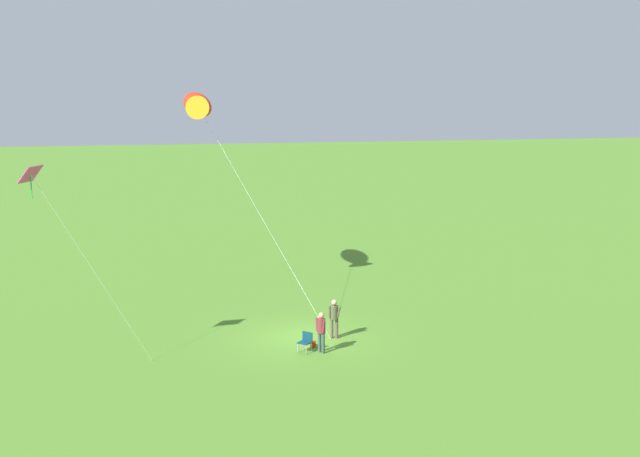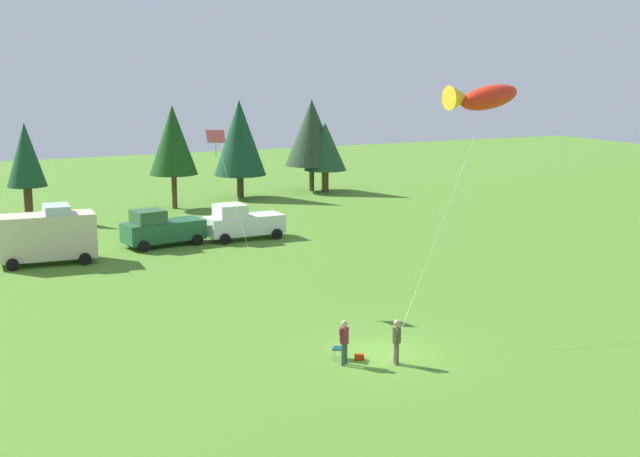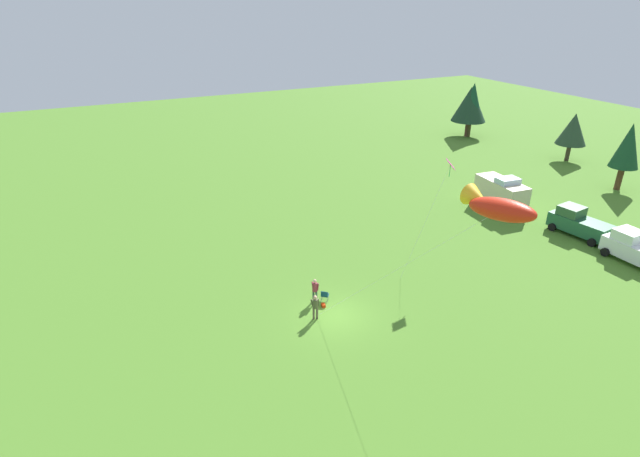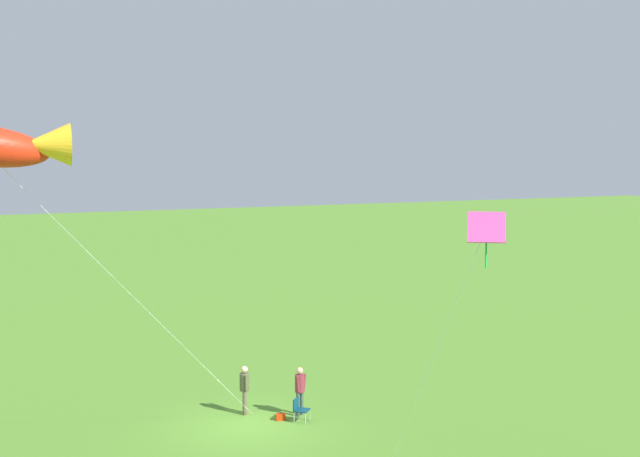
# 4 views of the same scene
# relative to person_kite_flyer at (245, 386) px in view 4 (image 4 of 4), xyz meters

# --- Properties ---
(ground_plane) EXTENTS (160.00, 160.00, 0.00)m
(ground_plane) POSITION_rel_person_kite_flyer_xyz_m (0.23, 1.29, -1.02)
(ground_plane) COLOR #4C7E27
(person_kite_flyer) EXTENTS (0.42, 0.56, 1.74)m
(person_kite_flyer) POSITION_rel_person_kite_flyer_xyz_m (0.00, 0.00, 0.00)
(person_kite_flyer) COLOR brown
(person_kite_flyer) RESTS_ON ground
(folding_chair) EXTENTS (0.68, 0.68, 0.82)m
(folding_chair) POSITION_rel_person_kite_flyer_xyz_m (-1.57, 1.44, -0.53)
(folding_chair) COLOR #0D3848
(folding_chair) RESTS_ON ground
(person_spectator) EXTENTS (0.53, 0.48, 1.74)m
(person_spectator) POSITION_rel_person_kite_flyer_xyz_m (-1.79, 0.82, 0.00)
(person_spectator) COLOR #364E42
(person_spectator) RESTS_ON ground
(backpack_on_grass) EXTENTS (0.35, 0.27, 0.22)m
(backpack_on_grass) POSITION_rel_person_kite_flyer_xyz_m (-1.00, 1.06, -0.91)
(backpack_on_grass) COLOR red
(backpack_on_grass) RESTS_ON ground
(kite_diamond_rainbow) EXTENTS (1.35, 4.65, 8.18)m
(kite_diamond_rainbow) POSITION_rel_person_kite_flyer_xyz_m (-2.65, 11.81, 6.60)
(kite_diamond_rainbow) COLOR #DE418F
(kite_diamond_rainbow) RESTS_ON ground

